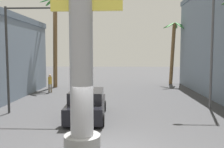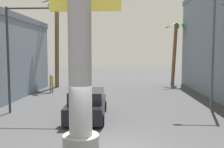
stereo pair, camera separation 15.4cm
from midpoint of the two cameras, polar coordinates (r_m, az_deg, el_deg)
The scene contains 8 objects.
ground_plane at distance 19.06m, azimuth 1.05°, elevation -6.13°, with size 90.53×90.53×0.00m, color #424244.
neon_sign_pole at distance 8.87m, azimuth -6.86°, elevation 10.51°, with size 2.82×1.32×10.32m.
street_lamp at distance 17.24m, azimuth 21.38°, elevation 8.01°, with size 2.36×0.28×7.86m.
traffic_light_mast at distance 15.57m, azimuth -17.17°, elevation 7.66°, with size 5.38×0.32×6.35m.
car_lead at distance 14.20m, azimuth -5.41°, elevation -6.96°, with size 2.20×4.73×1.56m.
palm_tree_far_right at distance 29.44m, azimuth 14.35°, elevation 5.98°, with size 2.90×3.02×7.13m.
palm_tree_far_left at distance 26.82m, azimuth -12.32°, elevation 8.84°, with size 3.01×3.04×9.33m.
pedestrian_far_left at distance 23.42m, azimuth -13.48°, elevation -1.77°, with size 0.34×0.34×1.68m.
Camera 2 is at (0.58, -8.69, 3.67)m, focal length 40.00 mm.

